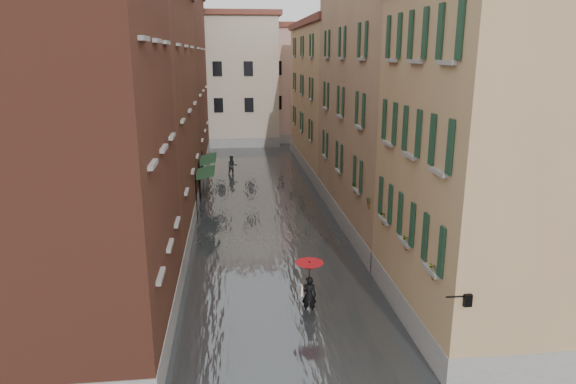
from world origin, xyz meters
TOP-DOWN VIEW (x-y plane):
  - ground at (0.00, 0.00)m, footprint 120.00×120.00m
  - floodwater at (0.00, 13.00)m, footprint 10.00×60.00m
  - building_left_near at (-7.00, -2.00)m, footprint 6.00×8.00m
  - building_left_mid at (-7.00, 9.00)m, footprint 6.00×14.00m
  - building_left_far at (-7.00, 24.00)m, footprint 6.00×16.00m
  - building_right_near at (7.00, -2.00)m, footprint 6.00×8.00m
  - building_right_mid at (7.00, 9.00)m, footprint 6.00×14.00m
  - building_right_far at (7.00, 24.00)m, footprint 6.00×16.00m
  - building_end_cream at (-3.00, 38.00)m, footprint 12.00×9.00m
  - building_end_pink at (6.00, 40.00)m, footprint 10.00×9.00m
  - awning_near at (-3.49, 12.31)m, footprint 1.09×2.94m
  - awning_far at (-3.48, 16.35)m, footprint 1.09×3.40m
  - wall_lantern at (4.33, -6.00)m, footprint 0.71×0.22m
  - window_planters at (4.12, 0.43)m, footprint 0.59×10.76m
  - pedestrian_main at (0.84, -0.83)m, footprint 1.07×1.07m
  - pedestrian_far at (-1.84, 21.91)m, footprint 0.92×0.79m

SIDE VIEW (x-z plane):
  - ground at x=0.00m, z-range 0.00..0.00m
  - floodwater at x=0.00m, z-range 0.00..0.20m
  - pedestrian_far at x=-1.84m, z-range 0.00..1.66m
  - pedestrian_main at x=0.84m, z-range 0.32..2.38m
  - awning_near at x=-3.49m, z-range 1.07..3.87m
  - awning_far at x=-3.48m, z-range 1.08..3.88m
  - wall_lantern at x=4.33m, z-range 2.83..3.18m
  - window_planters at x=4.12m, z-range 3.09..3.93m
  - building_right_near at x=7.00m, z-range 0.00..11.50m
  - building_right_far at x=7.00m, z-range 0.00..11.50m
  - building_end_pink at x=6.00m, z-range 0.00..12.00m
  - building_left_mid at x=-7.00m, z-range 0.00..12.50m
  - building_left_near at x=-7.00m, z-range 0.00..13.00m
  - building_right_mid at x=7.00m, z-range 0.00..13.00m
  - building_end_cream at x=-3.00m, z-range 0.00..13.00m
  - building_left_far at x=-7.00m, z-range 0.00..14.00m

